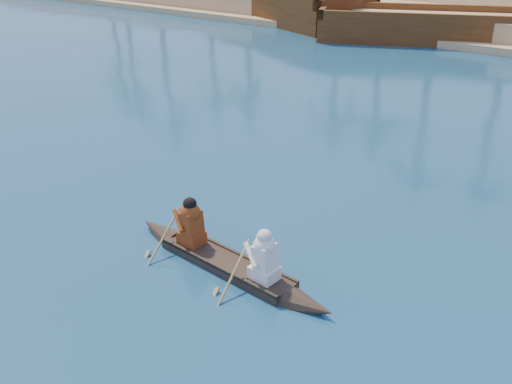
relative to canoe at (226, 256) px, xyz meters
The scene contains 3 objects.
canoe is the anchor object (origin of this frame).
barge_left 29.37m from the canoe, 122.32° to the left, with size 14.44×9.22×2.29m.
barge_mid 23.70m from the canoe, 101.98° to the left, with size 12.06×8.07×1.91m.
Camera 1 is at (0.43, -6.44, 5.90)m, focal length 40.00 mm.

